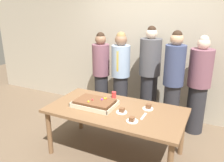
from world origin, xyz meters
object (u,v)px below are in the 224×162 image
(drink_cup_nearest, at_px, (114,95))
(person_left_edge_reaching, at_px, (173,83))
(party_table, at_px, (116,114))
(cake_server_utensil, at_px, (144,116))
(plated_slice_near_left, at_px, (148,107))
(person_serving_front, at_px, (199,85))
(person_green_shirt_behind, at_px, (121,76))
(person_far_right_suit, at_px, (149,74))
(plated_slice_near_right, at_px, (122,111))
(person_striped_tie_right, at_px, (101,73))
(sheet_cake, at_px, (95,103))
(plated_slice_far_left, at_px, (132,120))

(drink_cup_nearest, distance_m, person_left_edge_reaching, 0.98)
(party_table, relative_size, cake_server_utensil, 9.51)
(party_table, bearing_deg, plated_slice_near_left, 26.05)
(person_serving_front, relative_size, person_green_shirt_behind, 1.00)
(person_serving_front, height_order, person_far_right_suit, person_far_right_suit)
(person_far_right_suit, bearing_deg, drink_cup_nearest, -0.39)
(drink_cup_nearest, distance_m, person_far_right_suit, 0.93)
(plated_slice_near_right, relative_size, person_green_shirt_behind, 0.09)
(person_far_right_suit, relative_size, person_left_edge_reaching, 1.01)
(person_striped_tie_right, bearing_deg, sheet_cake, 0.02)
(sheet_cake, distance_m, person_green_shirt_behind, 1.04)
(person_serving_front, bearing_deg, drink_cup_nearest, -7.84)
(party_table, xyz_separation_m, person_green_shirt_behind, (-0.37, 1.01, 0.23))
(sheet_cake, distance_m, cake_server_utensil, 0.74)
(person_serving_front, relative_size, person_striped_tie_right, 1.02)
(plated_slice_near_left, bearing_deg, person_striped_tie_right, 143.71)
(person_left_edge_reaching, bearing_deg, person_striped_tie_right, -53.47)
(plated_slice_far_left, relative_size, person_green_shirt_behind, 0.09)
(sheet_cake, distance_m, person_striped_tie_right, 1.24)
(cake_server_utensil, bearing_deg, person_striped_tie_right, 137.29)
(plated_slice_near_right, distance_m, person_far_right_suit, 1.29)
(plated_slice_near_left, distance_m, person_far_right_suit, 1.08)
(drink_cup_nearest, bearing_deg, plated_slice_far_left, -48.24)
(plated_slice_near_right, relative_size, person_far_right_suit, 0.08)
(plated_slice_near_left, relative_size, person_far_right_suit, 0.08)
(party_table, distance_m, plated_slice_near_right, 0.17)
(party_table, xyz_separation_m, person_serving_front, (0.96, 1.18, 0.20))
(person_striped_tie_right, relative_size, person_far_right_suit, 0.92)
(plated_slice_far_left, height_order, drink_cup_nearest, drink_cup_nearest)
(person_left_edge_reaching, bearing_deg, person_far_right_suit, -77.74)
(drink_cup_nearest, xyz_separation_m, person_serving_front, (1.15, 0.82, 0.08))
(sheet_cake, xyz_separation_m, person_far_right_suit, (0.42, 1.25, 0.14))
(plated_slice_near_right, distance_m, person_green_shirt_behind, 1.18)
(plated_slice_near_right, bearing_deg, person_striped_tie_right, 128.93)
(person_green_shirt_behind, bearing_deg, person_left_edge_reaching, 82.46)
(party_table, xyz_separation_m, drink_cup_nearest, (-0.20, 0.36, 0.13))
(sheet_cake, relative_size, person_green_shirt_behind, 0.36)
(party_table, xyz_separation_m, person_far_right_suit, (0.11, 1.22, 0.26))
(plated_slice_far_left, bearing_deg, cake_server_utensil, 65.25)
(plated_slice_far_left, distance_m, cake_server_utensil, 0.21)
(party_table, height_order, plated_slice_near_right, plated_slice_near_right)
(cake_server_utensil, bearing_deg, person_serving_front, 66.39)
(party_table, height_order, person_far_right_suit, person_far_right_suit)
(plated_slice_near_right, bearing_deg, plated_slice_far_left, -39.12)
(plated_slice_near_left, bearing_deg, person_left_edge_reaching, 76.06)
(plated_slice_far_left, bearing_deg, person_striped_tie_right, 130.79)
(plated_slice_near_left, xyz_separation_m, person_left_edge_reaching, (0.18, 0.73, 0.17))
(drink_cup_nearest, relative_size, person_striped_tie_right, 0.06)
(sheet_cake, height_order, person_green_shirt_behind, person_green_shirt_behind)
(plated_slice_near_right, height_order, person_serving_front, person_serving_front)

